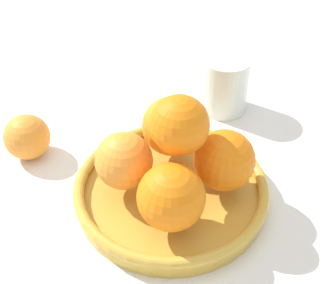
% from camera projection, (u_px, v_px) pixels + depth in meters
% --- Properties ---
extents(ground_plane, '(4.00, 4.00, 0.00)m').
position_uv_depth(ground_plane, '(168.00, 198.00, 0.64)').
color(ground_plane, white).
extents(fruit_bowl, '(0.26, 0.26, 0.03)m').
position_uv_depth(fruit_bowl, '(168.00, 190.00, 0.63)').
color(fruit_bowl, gold).
rests_on(fruit_bowl, ground_plane).
extents(orange_pile, '(0.21, 0.20, 0.14)m').
position_uv_depth(orange_pile, '(173.00, 152.00, 0.58)').
color(orange_pile, orange).
rests_on(orange_pile, fruit_bowl).
extents(stray_orange, '(0.07, 0.07, 0.07)m').
position_uv_depth(stray_orange, '(24.00, 137.00, 0.68)').
color(stray_orange, orange).
rests_on(stray_orange, ground_plane).
extents(drinking_glass, '(0.08, 0.08, 0.09)m').
position_uv_depth(drinking_glass, '(222.00, 85.00, 0.77)').
color(drinking_glass, silver).
rests_on(drinking_glass, ground_plane).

